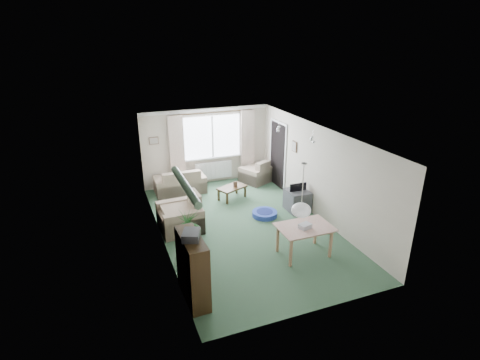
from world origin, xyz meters
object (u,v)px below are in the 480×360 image
object	(u,v)px
armchair_corner	(256,171)
pet_bed	(265,214)
houseplant	(189,239)
tv_cube	(297,200)
dining_table	(304,241)
bookshelf	(193,268)
coffee_table	(232,193)
armchair_left	(180,212)
sofa	(180,181)

from	to	relation	value
armchair_corner	pet_bed	distance (m)	2.49
armchair_corner	pet_bed	world-z (taller)	armchair_corner
houseplant	tv_cube	bearing A→B (deg)	24.26
dining_table	bookshelf	bearing A→B (deg)	-168.00
dining_table	tv_cube	size ratio (longest dim) A/B	1.69
armchair_corner	houseplant	distance (m)	4.96
houseplant	pet_bed	xyz separation A→B (m)	(2.37, 1.48, -0.55)
bookshelf	coffee_table	bearing A→B (deg)	59.13
armchair_left	pet_bed	distance (m)	2.26
bookshelf	pet_bed	size ratio (longest dim) A/B	1.92
pet_bed	dining_table	bearing A→B (deg)	-89.43
armchair_left	tv_cube	distance (m)	3.21
sofa	pet_bed	bearing A→B (deg)	126.03
armchair_corner	dining_table	xyz separation A→B (m)	(-0.73, -4.33, -0.04)
armchair_left	tv_cube	size ratio (longest dim) A/B	1.63
armchair_left	tv_cube	world-z (taller)	armchair_left
sofa	dining_table	xyz separation A→B (m)	(1.74, -4.35, -0.04)
armchair_corner	houseplant	size ratio (longest dim) A/B	0.67
dining_table	tv_cube	xyz separation A→B (m)	(0.96, 2.00, -0.05)
armchair_corner	dining_table	world-z (taller)	armchair_corner
houseplant	pet_bed	world-z (taller)	houseplant
coffee_table	bookshelf	world-z (taller)	bookshelf
coffee_table	pet_bed	xyz separation A→B (m)	(0.42, -1.37, -0.12)
houseplant	pet_bed	bearing A→B (deg)	32.03
bookshelf	houseplant	bearing A→B (deg)	77.62
armchair_corner	houseplant	bearing A→B (deg)	25.08
sofa	tv_cube	bearing A→B (deg)	139.04
sofa	houseplant	distance (m)	3.93
dining_table	tv_cube	bearing A→B (deg)	64.40
dining_table	pet_bed	size ratio (longest dim) A/B	1.61
houseplant	armchair_corner	bearing A→B (deg)	50.86
coffee_table	tv_cube	bearing A→B (deg)	-43.93
coffee_table	bookshelf	bearing A→B (deg)	-118.89
coffee_table	pet_bed	bearing A→B (deg)	-73.03
bookshelf	sofa	bearing A→B (deg)	78.26
dining_table	pet_bed	xyz separation A→B (m)	(-0.02, 1.97, -0.26)
armchair_left	coffee_table	bearing A→B (deg)	122.36
armchair_corner	armchair_left	world-z (taller)	armchair_left
armchair_corner	pet_bed	size ratio (longest dim) A/B	1.27
sofa	houseplant	bearing A→B (deg)	80.56
houseplant	tv_cube	world-z (taller)	houseplant
coffee_table	houseplant	distance (m)	3.49
tv_cube	armchair_left	bearing A→B (deg)	179.52
sofa	pet_bed	distance (m)	2.95
bookshelf	dining_table	distance (m)	2.66
houseplant	tv_cube	distance (m)	3.69
armchair_left	sofa	bearing A→B (deg)	164.97
coffee_table	bookshelf	size ratio (longest dim) A/B	0.66
pet_bed	coffee_table	bearing A→B (deg)	106.97
tv_cube	pet_bed	bearing A→B (deg)	-177.51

